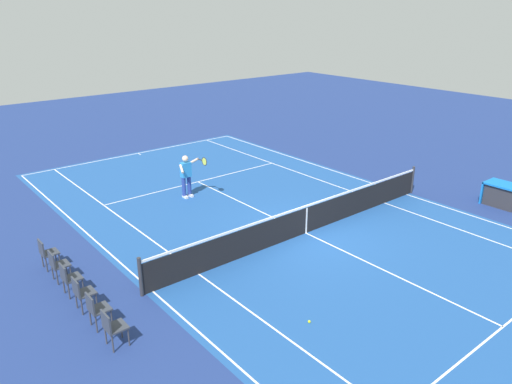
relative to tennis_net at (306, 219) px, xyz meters
name	(u,v)px	position (x,y,z in m)	size (l,w,h in m)	color
ground_plane	(306,233)	(0.00, 0.00, -0.49)	(60.00, 60.00, 0.00)	navy
court_slab	(306,233)	(0.00, 0.00, -0.49)	(24.20, 11.40, 0.00)	#1E4C93
court_line_markings	(306,233)	(0.00, 0.00, -0.49)	(23.85, 11.05, 0.01)	white
tennis_net	(306,219)	(0.00, 0.00, 0.00)	(0.10, 11.70, 1.08)	#2D2D33
tennis_player_near	(187,174)	(5.17, 1.25, 0.44)	(1.06, 0.78, 1.70)	navy
tennis_ball	(309,322)	(-3.49, 3.33, -0.46)	(0.07, 0.07, 0.07)	#CCE01E
spectator_chair_0	(112,326)	(-1.43, 7.18, 0.03)	(0.44, 0.44, 0.88)	#38383D
spectator_chair_1	(96,308)	(-0.56, 7.18, 0.03)	(0.44, 0.44, 0.88)	#38383D
spectator_chair_2	(82,291)	(0.31, 7.18, 0.03)	(0.44, 0.44, 0.88)	#38383D
spectator_chair_3	(69,277)	(1.18, 7.18, 0.03)	(0.44, 0.44, 0.88)	#38383D
spectator_chair_4	(57,264)	(2.04, 7.18, 0.03)	(0.44, 0.44, 0.88)	#38383D
spectator_chair_5	(46,252)	(2.91, 7.18, 0.03)	(0.44, 0.44, 0.88)	#38383D
equipment_cart_tarped	(502,194)	(-2.84, -7.20, -0.05)	(1.25, 0.84, 0.85)	#2D2D33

